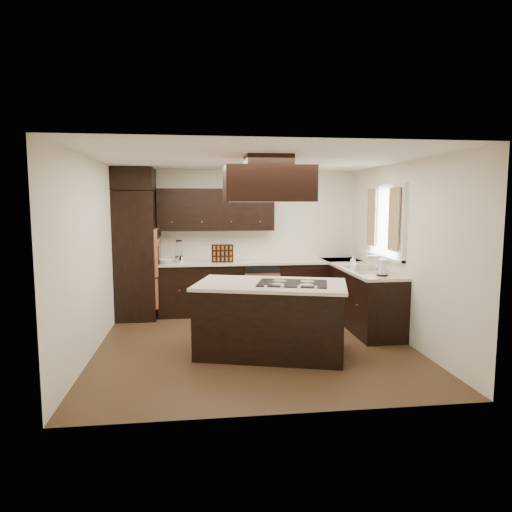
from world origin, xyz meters
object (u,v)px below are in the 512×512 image
at_px(spice_rack, 222,253).
at_px(range_hood, 268,184).
at_px(island, 271,320).
at_px(oven_column, 136,255).

bearing_deg(spice_rack, range_hood, -78.31).
height_order(island, spice_rack, spice_rack).
distance_m(oven_column, spice_rack, 1.44).
bearing_deg(spice_rack, oven_column, -179.89).
bearing_deg(range_hood, oven_column, 129.74).
bearing_deg(spice_rack, island, -75.79).
xyz_separation_m(oven_column, range_hood, (1.88, -2.25, 1.10)).
relative_size(island, spice_rack, 4.97).
relative_size(oven_column, range_hood, 2.02).
relative_size(range_hood, spice_rack, 2.87).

